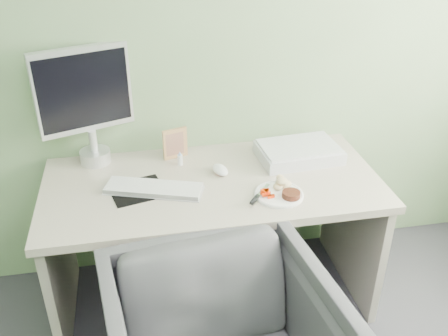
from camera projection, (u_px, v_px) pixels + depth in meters
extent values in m
plane|color=gray|center=(198.00, 30.00, 2.39)|extent=(3.50, 0.00, 3.50)
cube|color=#AFA393|center=(212.00, 185.00, 2.38)|extent=(1.60, 0.75, 0.04)
cube|color=#9D9586|center=(60.00, 263.00, 2.44)|extent=(0.04, 0.70, 0.69)
cube|color=#9D9586|center=(352.00, 228.00, 2.69)|extent=(0.04, 0.70, 0.69)
cylinder|color=white|center=(279.00, 194.00, 2.26)|extent=(0.22, 0.22, 0.01)
cylinder|color=black|center=(291.00, 194.00, 2.22)|extent=(0.10, 0.10, 0.03)
ellipsoid|color=tan|center=(282.00, 182.00, 2.30)|extent=(0.10, 0.08, 0.05)
cube|color=red|center=(268.00, 192.00, 2.23)|extent=(0.05, 0.05, 0.03)
cube|color=silver|center=(263.00, 190.00, 2.27)|extent=(0.08, 0.10, 0.01)
cube|color=black|center=(255.00, 200.00, 2.19)|extent=(0.06, 0.07, 0.01)
cube|color=black|center=(138.00, 190.00, 2.30)|extent=(0.28, 0.26, 0.00)
cube|color=white|center=(154.00, 188.00, 2.29)|extent=(0.46, 0.27, 0.02)
ellipsoid|color=white|center=(220.00, 170.00, 2.43)|extent=(0.09, 0.13, 0.04)
cube|color=#A9774F|center=(175.00, 143.00, 2.54)|extent=(0.13, 0.05, 0.16)
cylinder|color=white|center=(180.00, 160.00, 2.50)|extent=(0.03, 0.03, 0.06)
cone|color=#7F9CCC|center=(180.00, 153.00, 2.48)|extent=(0.02, 0.02, 0.02)
cube|color=silver|center=(299.00, 153.00, 2.56)|extent=(0.43, 0.30, 0.06)
cylinder|color=silver|center=(95.00, 156.00, 2.52)|extent=(0.15, 0.15, 0.07)
cylinder|color=silver|center=(93.00, 141.00, 2.48)|extent=(0.04, 0.04, 0.11)
cube|color=silver|center=(86.00, 89.00, 2.37)|extent=(0.48, 0.21, 0.41)
cube|color=black|center=(86.00, 91.00, 2.35)|extent=(0.41, 0.15, 0.36)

